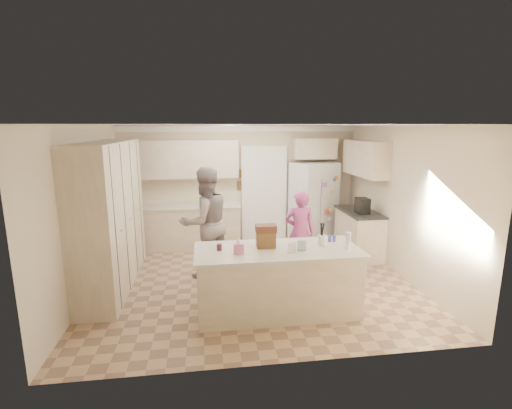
{
  "coord_description": "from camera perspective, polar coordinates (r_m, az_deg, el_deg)",
  "views": [
    {
      "loc": [
        -0.77,
        -5.88,
        2.58
      ],
      "look_at": [
        0.1,
        0.35,
        1.25
      ],
      "focal_mm": 26.0,
      "sensor_mm": 36.0,
      "label": 1
    }
  ],
  "objects": [
    {
      "name": "water_bottle",
      "position": [
        5.24,
        13.98,
        -5.45
      ],
      "size": [
        0.07,
        0.07,
        0.24
      ],
      "primitive_type": "cylinder",
      "color": "silver",
      "rests_on": "island_top"
    },
    {
      "name": "tissue_box",
      "position": [
        4.96,
        -2.7,
        -6.71
      ],
      "size": [
        0.13,
        0.13,
        0.14
      ],
      "primitive_type": "cube",
      "color": "pink",
      "rests_on": "island_top"
    },
    {
      "name": "wall_back",
      "position": [
        8.33,
        -2.54,
        3.08
      ],
      "size": [
        5.2,
        0.02,
        2.6
      ],
      "primitive_type": "cube",
      "color": "beige",
      "rests_on": "ground"
    },
    {
      "name": "doorway_opening",
      "position": [
        8.41,
        1.23,
        1.45
      ],
      "size": [
        0.9,
        0.06,
        2.1
      ],
      "primitive_type": "cube",
      "color": "black",
      "rests_on": "floor"
    },
    {
      "name": "over_fridge_cab",
      "position": [
        8.38,
        8.96,
        8.51
      ],
      "size": [
        0.95,
        0.35,
        0.45
      ],
      "primitive_type": "cube",
      "color": "beige",
      "rests_on": "wall_back"
    },
    {
      "name": "teen_girl",
      "position": [
        6.64,
        6.76,
        -4.21
      ],
      "size": [
        0.59,
        0.44,
        1.49
      ],
      "primitive_type": "imported",
      "rotation": [
        0.0,
        0.0,
        2.97
      ],
      "color": "#B0427E",
      "rests_on": "floor"
    },
    {
      "name": "island_top",
      "position": [
        5.16,
        3.35,
        -7.09
      ],
      "size": [
        2.28,
        0.96,
        0.05
      ],
      "primitive_type": "cube",
      "color": "beige",
      "rests_on": "island_base"
    },
    {
      "name": "wall_frame_upper",
      "position": [
        8.25,
        -2.39,
        4.76
      ],
      "size": [
        0.15,
        0.02,
        0.2
      ],
      "primitive_type": "cube",
      "color": "brown",
      "rests_on": "wall_back"
    },
    {
      "name": "back_upper_cab",
      "position": [
        8.04,
        -10.7,
        6.88
      ],
      "size": [
        2.2,
        0.35,
        0.8
      ],
      "primitive_type": "cube",
      "color": "beige",
      "rests_on": "wall_back"
    },
    {
      "name": "back_base_cab",
      "position": [
        8.17,
        -10.35,
        -3.44
      ],
      "size": [
        2.2,
        0.6,
        0.88
      ],
      "primitive_type": "cube",
      "color": "beige",
      "rests_on": "floor"
    },
    {
      "name": "fridge_seam",
      "position": [
        8.12,
        9.54,
        -0.18
      ],
      "size": [
        0.02,
        0.02,
        1.78
      ],
      "primitive_type": "cube",
      "color": "gray",
      "rests_on": "refrigerator"
    },
    {
      "name": "wall_left",
      "position": [
        6.29,
        -24.76,
        -0.91
      ],
      "size": [
        0.02,
        4.6,
        2.6
      ],
      "primitive_type": "cube",
      "color": "beige",
      "rests_on": "ground"
    },
    {
      "name": "wall_right",
      "position": [
        6.9,
        21.55,
        0.4
      ],
      "size": [
        0.02,
        4.6,
        2.6
      ],
      "primitive_type": "cube",
      "color": "beige",
      "rests_on": "ground"
    },
    {
      "name": "right_base_cab",
      "position": [
        7.83,
        15.52,
        -4.37
      ],
      "size": [
        0.6,
        1.2,
        0.88
      ],
      "primitive_type": "cube",
      "color": "beige",
      "rests_on": "floor"
    },
    {
      "name": "shaker_salt",
      "position": [
        5.55,
        11.28,
        -5.17
      ],
      "size": [
        0.05,
        0.05,
        0.09
      ],
      "primitive_type": "cylinder",
      "color": "#333A9B",
      "rests_on": "island_top"
    },
    {
      "name": "dollhouse_body",
      "position": [
        5.18,
        1.51,
        -5.4
      ],
      "size": [
        0.26,
        0.18,
        0.22
      ],
      "primitive_type": "cube",
      "color": "brown",
      "rests_on": "island_top"
    },
    {
      "name": "island_base",
      "position": [
        5.33,
        3.28,
        -11.77
      ],
      "size": [
        2.2,
        0.9,
        0.88
      ],
      "primitive_type": "cube",
      "color": "beige",
      "rests_on": "floor"
    },
    {
      "name": "coffee_maker",
      "position": [
        7.48,
        16.04,
        -0.17
      ],
      "size": [
        0.22,
        0.28,
        0.3
      ],
      "primitive_type": "cube",
      "color": "black",
      "rests_on": "right_countertop"
    },
    {
      "name": "floor",
      "position": [
        6.47,
        -0.46,
        -11.66
      ],
      "size": [
        5.2,
        4.6,
        0.02
      ],
      "primitive_type": "cube",
      "color": "tan",
      "rests_on": "ground"
    },
    {
      "name": "dollhouse_roof",
      "position": [
        5.14,
        1.52,
        -3.7
      ],
      "size": [
        0.28,
        0.2,
        0.1
      ],
      "primitive_type": "cube",
      "color": "#592D1E",
      "rests_on": "dollhouse_body"
    },
    {
      "name": "greeting_card_a",
      "position": [
        4.97,
        5.52,
        -6.59
      ],
      "size": [
        0.12,
        0.06,
        0.16
      ],
      "primitive_type": "cube",
      "rotation": [
        0.15,
        0.0,
        0.2
      ],
      "color": "white",
      "rests_on": "island_top"
    },
    {
      "name": "pantry_bank",
      "position": [
        6.43,
        -21.52,
        -1.54
      ],
      "size": [
        0.6,
        2.6,
        2.35
      ],
      "primitive_type": "cube",
      "color": "beige",
      "rests_on": "floor"
    },
    {
      "name": "jam_jar",
      "position": [
        5.09,
        -5.68,
        -6.54
      ],
      "size": [
        0.07,
        0.07,
        0.09
      ],
      "primitive_type": "cylinder",
      "color": "#59263F",
      "rests_on": "island_top"
    },
    {
      "name": "utensil_crock",
      "position": [
        5.33,
        10.15,
        -5.49
      ],
      "size": [
        0.13,
        0.13,
        0.15
      ],
      "primitive_type": "cylinder",
      "color": "white",
      "rests_on": "island_top"
    },
    {
      "name": "right_countertop",
      "position": [
        7.71,
        15.64,
        -1.09
      ],
      "size": [
        0.63,
        1.24,
        0.04
      ],
      "primitive_type": "cube",
      "color": "#2D2B28",
      "rests_on": "right_base_cab"
    },
    {
      "name": "fridge_dispenser",
      "position": [
        8.0,
        8.12,
        1.51
      ],
      "size": [
        0.22,
        0.03,
        0.35
      ],
      "primitive_type": "cube",
      "color": "black",
      "rests_on": "refrigerator"
    },
    {
      "name": "greeting_card_b",
      "position": [
        5.05,
        7.05,
        -6.32
      ],
      "size": [
        0.12,
        0.05,
        0.16
      ],
      "primitive_type": "cube",
      "rotation": [
        0.15,
        0.0,
        -0.1
      ],
      "color": "silver",
      "rests_on": "island_top"
    },
    {
      "name": "wall_frame_lower",
      "position": [
        8.29,
        -2.38,
        2.9
      ],
      "size": [
        0.15,
        0.02,
        0.2
      ],
      "primitive_type": "cube",
      "color": "brown",
      "rests_on": "wall_back"
    },
    {
      "name": "doorway_casing",
      "position": [
        8.37,
        1.26,
        1.4
      ],
      "size": [
        1.02,
        0.03,
        2.22
      ],
      "primitive_type": "cube",
      "color": "white",
      "rests_on": "floor"
    },
    {
      "name": "fridge_handle_l",
      "position": [
        8.06,
        9.27,
        0.83
      ],
      "size": [
        0.02,
        0.02,
        0.85
      ],
      "primitive_type": "cylinder",
      "color": "silver",
      "rests_on": "refrigerator"
    },
    {
      "name": "right_upper_cab",
      "position": [
        7.79,
        16.41,
        6.82
      ],
      "size": [
        0.35,
        1.5,
        0.7
      ],
      "primitive_type": "cube",
      "color": "beige",
      "rests_on": "wall_right"
    },
    {
      "name": "ceiling",
      "position": [
        5.93,
        -0.5,
        12.23
      ],
      "size": [
        5.2,
        4.6,
        0.02
      ],
      "primitive_type": "cube",
      "color": "white",
      "rests_on": "wall_back"
    },
    {
      "name": "crown_back",
      "position": [
        8.18,
        -2.59,
        11.57
      ],
      "size": [
        5.2,
        0.08,
        0.12
      ],
      "primitive_type": "cube",
      "color": "white",
      "rests_on": "wall_back"
    },
    {
      "name": "tissue_plume",
      "position": [
        4.92,
        -2.72,
        -5.5
      ],
      "size": [
        0.08,
        0.08,
        0.08
      ],
      "primitive_type": "cone",
      "color": "white",
      "rests_on": "tissue_box"
    },
    {
      "name": "refrigerator",
      "position": [
        8.45,
        8.83,
        0.32
      ],
      "size": [
        1.1,
        0.99,
        1.8
      ],
      "primitive_type": "cube",
      "rotation": [
        0.0,
        0.0,
        0.39
      ],
      "color": "white",
      "rests_on": "floor"
    },
    {
      "name": "fridge_handle_r",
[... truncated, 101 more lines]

